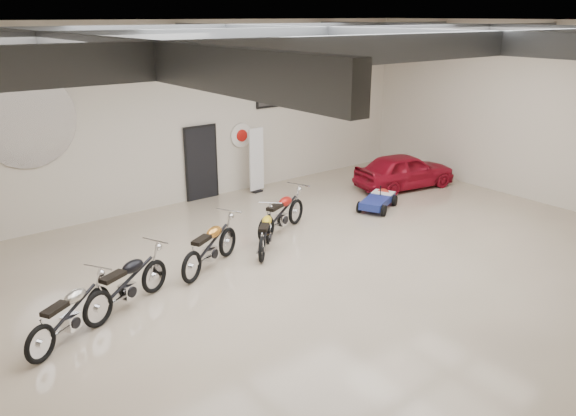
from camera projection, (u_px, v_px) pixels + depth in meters
floor at (323, 272)px, 11.76m from camera, size 16.00×12.00×0.01m
ceiling at (329, 21)px, 10.13m from camera, size 16.00×12.00×0.01m
back_wall at (182, 115)px, 15.43m from camera, size 16.00×0.02×5.00m
right_wall at (542, 114)px, 15.56m from camera, size 0.02×12.00×5.00m
ceiling_beams at (328, 36)px, 10.21m from camera, size 15.80×11.80×0.32m
door at (201, 164)px, 16.16m from camera, size 0.92×0.08×2.10m
logo_plaque at (26, 120)px, 12.99m from camera, size 2.30×0.06×1.16m
poster_left at (270, 85)px, 16.94m from camera, size 1.05×0.08×1.35m
poster_mid at (311, 81)px, 17.86m from camera, size 1.05×0.08×1.35m
poster_right at (348, 78)px, 18.79m from camera, size 1.05×0.08×1.35m
oil_sign at (241, 135)px, 16.75m from camera, size 0.72×0.10×0.72m
banner_stand at (256, 161)px, 16.79m from camera, size 0.55×0.27×1.93m
motorcycle_silver at (70, 313)px, 9.17m from camera, size 1.96×1.52×1.00m
motorcycle_black at (127, 282)px, 10.16m from camera, size 2.13×1.41×1.06m
motorcycle_gold at (210, 245)px, 11.77m from camera, size 2.11×1.54×1.07m
motorcycle_yellow at (266, 231)px, 12.70m from camera, size 1.65×1.68×0.93m
motorcycle_red at (282, 212)px, 13.72m from camera, size 2.13×1.37×1.06m
go_kart at (379, 197)px, 15.62m from camera, size 1.89×1.43×0.62m
vintage_car at (405, 171)px, 17.34m from camera, size 1.86×3.42×1.10m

